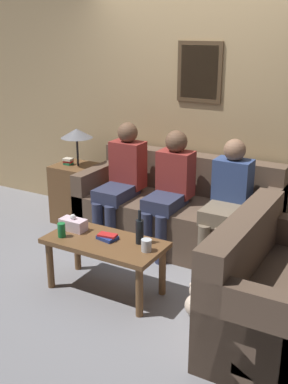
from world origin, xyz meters
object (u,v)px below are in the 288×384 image
person_middle (170,186)px  person_right (227,198)px  couch_main (178,214)px  drinking_glass (146,245)px  wine_bottle (140,231)px  teddy_bear (196,302)px  person_left (121,177)px  couch_side (279,298)px  coffee_table (105,249)px

person_middle → person_right: bearing=0.1°
couch_main → person_middle: person_middle is taller
couch_main → drinking_glass: 1.22m
wine_bottle → teddy_bear: (0.54, -0.07, -0.45)m
drinking_glass → person_right: bearing=74.1°
person_right → teddy_bear: size_ratio=4.19×
person_right → person_left: bearing=-179.8°
couch_side → teddy_bear: 0.65m
wine_bottle → teddy_bear: 0.71m
person_left → coffee_table: bearing=-65.0°
coffee_table → teddy_bear: (0.82, 0.03, -0.27)m
drinking_glass → teddy_bear: 0.58m
coffee_table → drinking_glass: (0.39, 0.00, 0.12)m
couch_main → teddy_bear: size_ratio=7.13×
couch_side → wine_bottle: (-1.16, 0.03, 0.26)m
wine_bottle → person_right: 0.99m
person_left → person_middle: person_left is taller
drinking_glass → couch_main: bearing=104.1°
couch_side → person_middle: (-1.34, 0.93, 0.34)m
person_right → couch_side: bearing=-50.8°
couch_side → teddy_bear: bearing=93.9°
wine_bottle → coffee_table: bearing=-160.3°
person_left → person_middle: (0.55, 0.00, -0.01)m
wine_bottle → person_middle: person_middle is taller
couch_side → person_middle: person_middle is taller
couch_side → person_right: size_ratio=1.15×
person_middle → couch_main: bearing=86.6°
couch_main → wine_bottle: 1.12m
person_left → person_middle: 0.55m
person_right → teddy_bear: 1.11m
person_right → coffee_table: bearing=-124.1°
coffee_table → couch_main: bearing=85.1°
couch_side → person_middle: size_ratio=1.13×
person_left → teddy_bear: bearing=-36.9°
drinking_glass → person_middle: person_middle is taller
teddy_bear → couch_side: bearing=3.9°
drinking_glass → couch_side: bearing=3.9°
drinking_glass → person_left: person_left is taller
wine_bottle → person_left: person_left is taller
teddy_bear → wine_bottle: bearing=173.0°
wine_bottle → person_left: size_ratio=0.24×
drinking_glass → person_right: (0.28, 1.00, 0.13)m
drinking_glass → teddy_bear: drinking_glass is taller
couch_main → person_left: person_left is taller
coffee_table → person_middle: bearing=84.8°
wine_bottle → person_right: bearing=66.0°
person_left → person_right: 1.14m
wine_bottle → person_middle: size_ratio=0.24×
person_middle → wine_bottle: bearing=-78.3°
person_left → teddy_bear: (1.28, -0.96, -0.55)m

